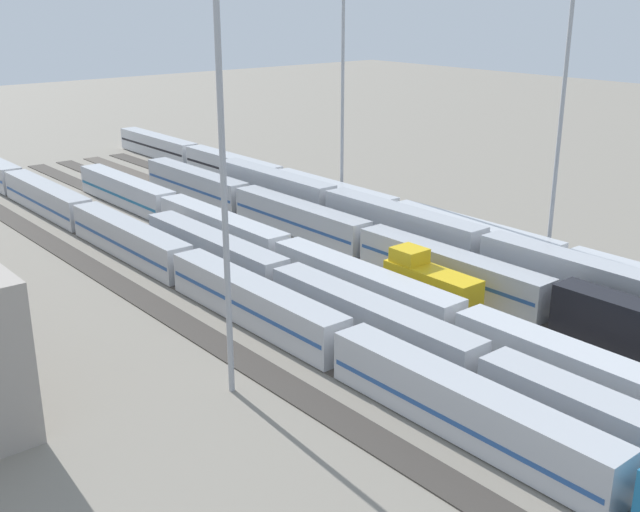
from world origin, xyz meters
The scene contains 19 objects.
ground_plane centered at (0.00, 0.00, 0.00)m, with size 400.00×400.00×0.00m, color gray.
track_bed_0 centered at (0.00, -17.50, 0.06)m, with size 140.00×2.80×0.12m, color #3D3833.
track_bed_1 centered at (0.00, -12.50, 0.06)m, with size 140.00×2.80×0.12m, color #3D3833.
track_bed_2 centered at (0.00, -7.50, 0.06)m, with size 140.00×2.80×0.12m, color #4C443D.
track_bed_3 centered at (0.00, -2.50, 0.06)m, with size 140.00×2.80×0.12m, color #3D3833.
track_bed_4 centered at (0.00, 2.50, 0.06)m, with size 140.00×2.80×0.12m, color #3D3833.
track_bed_5 centered at (0.00, 7.50, 0.06)m, with size 140.00×2.80×0.12m, color #4C443D.
track_bed_6 centered at (0.00, 12.50, 0.06)m, with size 140.00×2.80×0.12m, color #4C443D.
track_bed_7 centered at (0.00, 17.50, 0.06)m, with size 140.00×2.80×0.12m, color #3D3833.
train_on_track_4 centered at (-0.86, 2.50, 1.99)m, with size 95.60×3.06×3.80m.
train_on_track_0 centered at (4.89, -17.50, 2.05)m, with size 139.00×3.06×4.40m.
train_on_track_2 centered at (-0.75, -7.50, 2.07)m, with size 90.60×3.06×4.40m.
train_on_track_1 centered at (-3.16, -12.50, 2.62)m, with size 71.40×3.00×5.00m.
train_on_track_3 centered at (-16.94, -2.50, 2.16)m, with size 10.00×3.00×5.00m.
train_on_track_6 centered at (4.57, 12.50, 2.05)m, with size 139.00×3.06×4.40m.
train_on_track_5 centered at (-19.34, 7.50, 2.02)m, with size 71.40×3.00×3.80m.
light_mast_0 centered at (-17.54, -20.49, 18.64)m, with size 2.80×0.70×29.62m.
light_mast_1 centered at (-18.82, 20.99, 19.44)m, with size 2.80×0.70×31.10m.
light_mast_2 centered at (15.81, -20.24, 20.53)m, with size 2.80×0.70×33.13m.
Camera 1 is at (-62.66, 48.88, 28.01)m, focal length 43.53 mm.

